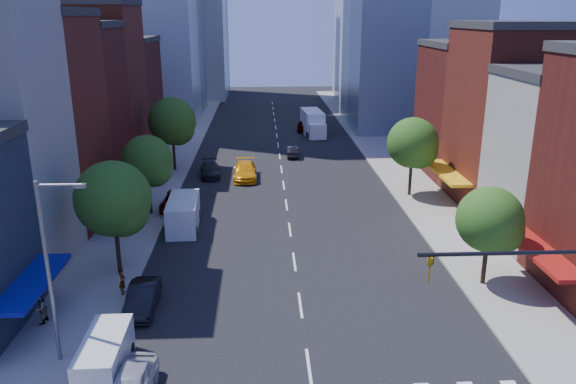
# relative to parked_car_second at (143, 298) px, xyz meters

# --- Properties ---
(ground) EXTENTS (220.00, 220.00, 0.00)m
(ground) POSITION_rel_parked_car_second_xyz_m (9.00, -5.95, -0.73)
(ground) COLOR black
(ground) RESTS_ON ground
(sidewalk_left) EXTENTS (5.00, 120.00, 0.15)m
(sidewalk_left) POSITION_rel_parked_car_second_xyz_m (-3.50, 34.05, -0.65)
(sidewalk_left) COLOR gray
(sidewalk_left) RESTS_ON ground
(sidewalk_right) EXTENTS (5.00, 120.00, 0.15)m
(sidewalk_right) POSITION_rel_parked_car_second_xyz_m (21.50, 34.05, -0.65)
(sidewalk_right) COLOR gray
(sidewalk_right) RESTS_ON ground
(bldg_left_2) EXTENTS (12.00, 9.00, 16.00)m
(bldg_left_2) POSITION_rel_parked_car_second_xyz_m (-12.00, 14.55, 7.27)
(bldg_left_2) COLOR maroon
(bldg_left_2) RESTS_ON ground
(bldg_left_3) EXTENTS (12.00, 8.00, 15.00)m
(bldg_left_3) POSITION_rel_parked_car_second_xyz_m (-12.00, 23.05, 6.77)
(bldg_left_3) COLOR #511514
(bldg_left_3) RESTS_ON ground
(bldg_left_4) EXTENTS (12.00, 9.00, 17.00)m
(bldg_left_4) POSITION_rel_parked_car_second_xyz_m (-12.00, 31.55, 7.77)
(bldg_left_4) COLOR maroon
(bldg_left_4) RESTS_ON ground
(bldg_left_5) EXTENTS (12.00, 10.00, 13.00)m
(bldg_left_5) POSITION_rel_parked_car_second_xyz_m (-12.00, 41.05, 5.77)
(bldg_left_5) COLOR #511514
(bldg_left_5) RESTS_ON ground
(bldg_right_2) EXTENTS (12.00, 10.00, 15.00)m
(bldg_right_2) POSITION_rel_parked_car_second_xyz_m (30.00, 18.05, 6.77)
(bldg_right_2) COLOR maroon
(bldg_right_2) RESTS_ON ground
(bldg_right_3) EXTENTS (12.00, 10.00, 13.00)m
(bldg_right_3) POSITION_rel_parked_car_second_xyz_m (30.00, 28.05, 5.77)
(bldg_right_3) COLOR #511514
(bldg_right_3) RESTS_ON ground
(traffic_signal) EXTENTS (7.24, 2.24, 8.00)m
(traffic_signal) POSITION_rel_parked_car_second_xyz_m (18.94, -10.45, 3.43)
(traffic_signal) COLOR black
(traffic_signal) RESTS_ON sidewalk_right
(streetlight) EXTENTS (2.25, 0.25, 9.00)m
(streetlight) POSITION_rel_parked_car_second_xyz_m (-2.81, -4.95, 4.55)
(streetlight) COLOR slate
(streetlight) RESTS_ON sidewalk_left
(tree_left_near) EXTENTS (4.80, 4.80, 7.30)m
(tree_left_near) POSITION_rel_parked_car_second_xyz_m (-2.35, 4.97, 4.14)
(tree_left_near) COLOR black
(tree_left_near) RESTS_ON sidewalk_left
(tree_left_mid) EXTENTS (4.20, 4.20, 6.65)m
(tree_left_mid) POSITION_rel_parked_car_second_xyz_m (-2.35, 15.97, 3.80)
(tree_left_mid) COLOR black
(tree_left_mid) RESTS_ON sidewalk_left
(tree_left_far) EXTENTS (5.00, 5.00, 7.75)m
(tree_left_far) POSITION_rel_parked_car_second_xyz_m (-2.35, 29.97, 4.48)
(tree_left_far) COLOR black
(tree_left_far) RESTS_ON sidewalk_left
(tree_right_near) EXTENTS (4.00, 4.00, 6.20)m
(tree_right_near) POSITION_rel_parked_car_second_xyz_m (20.65, 1.97, 3.46)
(tree_right_near) COLOR black
(tree_right_near) RESTS_ON sidewalk_right
(tree_right_far) EXTENTS (4.60, 4.60, 7.20)m
(tree_right_far) POSITION_rel_parked_car_second_xyz_m (20.65, 19.97, 4.14)
(tree_right_far) COLOR black
(tree_right_far) RESTS_ON sidewalk_right
(parked_car_second) EXTENTS (1.61, 4.43, 1.45)m
(parked_car_second) POSITION_rel_parked_car_second_xyz_m (0.00, 0.00, 0.00)
(parked_car_second) COLOR black
(parked_car_second) RESTS_ON ground
(parked_car_third) EXTENTS (2.58, 5.25, 1.44)m
(parked_car_third) POSITION_rel_parked_car_second_xyz_m (-0.50, 17.55, -0.01)
(parked_car_third) COLOR #999999
(parked_car_third) RESTS_ON ground
(parked_car_rear) EXTENTS (2.49, 5.00, 1.39)m
(parked_car_rear) POSITION_rel_parked_car_second_xyz_m (1.50, 27.65, -0.03)
(parked_car_rear) COLOR black
(parked_car_rear) RESTS_ON ground
(cargo_van_near) EXTENTS (1.91, 4.57, 1.93)m
(cargo_van_near) POSITION_rel_parked_car_second_xyz_m (-0.50, -6.22, 0.23)
(cargo_van_near) COLOR silver
(cargo_van_near) RESTS_ON ground
(cargo_van_far) EXTENTS (2.50, 5.72, 2.40)m
(cargo_van_far) POSITION_rel_parked_car_second_xyz_m (0.68, 12.68, 0.46)
(cargo_van_far) COLOR silver
(cargo_van_far) RESTS_ON ground
(taxi) EXTENTS (2.42, 5.73, 1.65)m
(taxi) POSITION_rel_parked_car_second_xyz_m (5.15, 26.62, 0.10)
(taxi) COLOR orange
(taxi) RESTS_ON ground
(traffic_car_oncoming) EXTENTS (1.36, 3.88, 1.28)m
(traffic_car_oncoming) POSITION_rel_parked_car_second_xyz_m (10.50, 35.77, -0.09)
(traffic_car_oncoming) COLOR black
(traffic_car_oncoming) RESTS_ON ground
(traffic_car_far) EXTENTS (2.16, 4.67, 1.55)m
(traffic_car_far) POSITION_rel_parked_car_second_xyz_m (13.02, 51.26, 0.05)
(traffic_car_far) COLOR #999999
(traffic_car_far) RESTS_ON ground
(box_truck) EXTENTS (3.06, 8.34, 3.29)m
(box_truck) POSITION_rel_parked_car_second_xyz_m (14.09, 48.52, 0.83)
(box_truck) COLOR white
(box_truck) RESTS_ON ground
(pedestrian_near) EXTENTS (0.41, 0.60, 1.62)m
(pedestrian_near) POSITION_rel_parked_car_second_xyz_m (-1.50, 1.69, 0.23)
(pedestrian_near) COLOR #999999
(pedestrian_near) RESTS_ON sidewalk_left
(pedestrian_far) EXTENTS (0.82, 0.98, 1.81)m
(pedestrian_far) POSITION_rel_parked_car_second_xyz_m (-5.12, -1.52, 0.33)
(pedestrian_far) COLOR #999999
(pedestrian_far) RESTS_ON sidewalk_left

